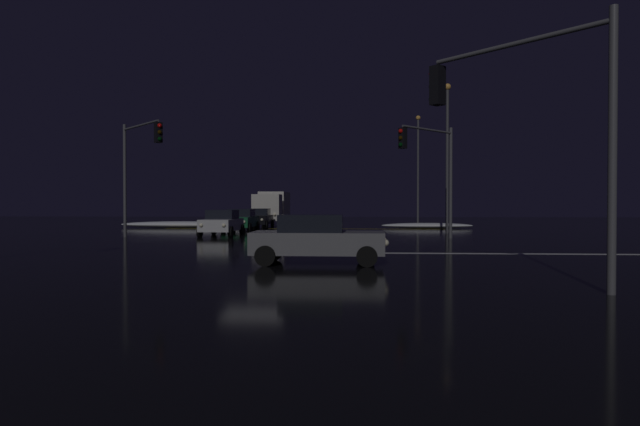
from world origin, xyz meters
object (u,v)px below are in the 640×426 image
at_px(sedan_gray_crossing, 316,239).
at_px(traffic_signal_se, 525,107).
at_px(sedan_silver, 222,223).
at_px(streetlamp_right_near, 447,148).
at_px(sedan_black, 259,218).
at_px(traffic_signal_ne, 431,160).
at_px(sedan_green, 241,220).
at_px(box_truck, 273,206).
at_px(traffic_signal_nw, 138,157).
at_px(streetlamp_right_far, 418,163).

relative_size(sedan_gray_crossing, traffic_signal_se, 0.72).
bearing_deg(sedan_silver, streetlamp_right_near, 14.49).
distance_m(sedan_black, traffic_signal_ne, 18.56).
height_order(sedan_green, box_truck, box_truck).
xyz_separation_m(traffic_signal_ne, traffic_signal_nw, (-16.08, -0.08, 0.25)).
bearing_deg(traffic_signal_ne, traffic_signal_se, -90.37).
relative_size(sedan_silver, traffic_signal_se, 0.72).
distance_m(sedan_green, traffic_signal_se, 27.61).
bearing_deg(streetlamp_right_far, sedan_silver, -125.61).
bearing_deg(streetlamp_right_near, box_truck, 133.61).
xyz_separation_m(traffic_signal_ne, streetlamp_right_far, (1.96, 22.46, 1.62)).
xyz_separation_m(sedan_silver, traffic_signal_nw, (-3.98, -2.91, 3.72)).
height_order(sedan_black, sedan_gray_crossing, same).
relative_size(traffic_signal_nw, traffic_signal_se, 1.08).
relative_size(traffic_signal_nw, streetlamp_right_near, 0.67).
distance_m(sedan_silver, traffic_signal_ne, 12.90).
height_order(box_truck, traffic_signal_ne, traffic_signal_ne).
bearing_deg(sedan_black, streetlamp_right_far, 31.93).
distance_m(sedan_green, streetlamp_right_near, 15.05).
xyz_separation_m(sedan_silver, streetlamp_right_far, (14.06, 19.63, 5.09)).
xyz_separation_m(box_truck, streetlamp_right_far, (13.73, 1.59, 4.18)).
distance_m(sedan_green, streetlamp_right_far, 20.45).
bearing_deg(traffic_signal_nw, streetlamp_right_far, 51.32).
relative_size(sedan_silver, streetlamp_right_near, 0.44).
relative_size(box_truck, streetlamp_right_near, 0.85).
bearing_deg(traffic_signal_nw, sedan_black, 73.11).
bearing_deg(streetlamp_right_far, streetlamp_right_near, -90.00).
relative_size(traffic_signal_ne, streetlamp_right_near, 0.63).
xyz_separation_m(sedan_gray_crossing, traffic_signal_nw, (-10.75, 11.84, 3.72)).
bearing_deg(streetlamp_right_far, box_truck, -173.40).
relative_size(box_truck, traffic_signal_se, 1.37).
relative_size(sedan_silver, sedan_black, 1.00).
height_order(sedan_black, streetlamp_right_near, streetlamp_right_near).
xyz_separation_m(box_truck, traffic_signal_se, (11.66, -36.93, 2.49)).
relative_size(sedan_silver, sedan_green, 1.00).
height_order(sedan_green, streetlamp_right_near, streetlamp_right_near).
bearing_deg(sedan_green, sedan_black, 86.79).
xyz_separation_m(sedan_gray_crossing, streetlamp_right_far, (7.30, 34.39, 5.09)).
height_order(sedan_black, traffic_signal_ne, traffic_signal_ne).
bearing_deg(box_truck, sedan_black, -90.68).
bearing_deg(sedan_black, sedan_gray_crossing, -75.81).
distance_m(sedan_gray_crossing, traffic_signal_se, 7.48).
bearing_deg(sedan_silver, streetlamp_right_far, 54.39).
bearing_deg(streetlamp_right_near, sedan_silver, -165.51).
height_order(sedan_silver, box_truck, box_truck).
bearing_deg(sedan_silver, sedan_black, 88.71).
relative_size(traffic_signal_nw, streetlamp_right_far, 0.63).
bearing_deg(streetlamp_right_far, sedan_black, -148.07).
bearing_deg(traffic_signal_ne, sedan_gray_crossing, -114.10).
bearing_deg(traffic_signal_ne, streetlamp_right_near, 73.10).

